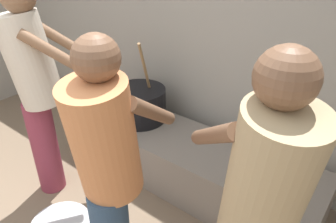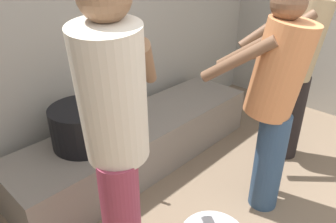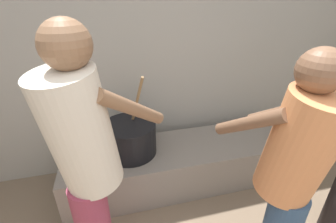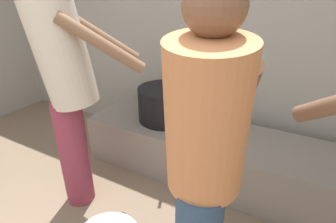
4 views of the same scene
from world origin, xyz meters
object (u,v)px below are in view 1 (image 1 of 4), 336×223
cook_in_tan_shirt (261,213)px  cook_in_orange_shirt (108,169)px  cook_in_cream_shirt (36,84)px  cooking_pot_main (139,104)px

cook_in_tan_shirt → cook_in_orange_shirt: bearing=-167.1°
cook_in_tan_shirt → cook_in_cream_shirt: 1.73m
cook_in_tan_shirt → cook_in_cream_shirt: (-1.73, 0.11, 0.04)m
cooking_pot_main → cook_in_cream_shirt: bearing=-110.1°
cooking_pot_main → cook_in_orange_shirt: cook_in_orange_shirt is taller
cook_in_orange_shirt → cook_in_cream_shirt: 1.07m
cook_in_orange_shirt → cook_in_cream_shirt: size_ratio=0.93×
cooking_pot_main → cook_in_tan_shirt: size_ratio=0.48×
cook_in_orange_shirt → cook_in_tan_shirt: cook_in_tan_shirt is taller
cook_in_orange_shirt → cook_in_tan_shirt: size_ratio=0.97×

